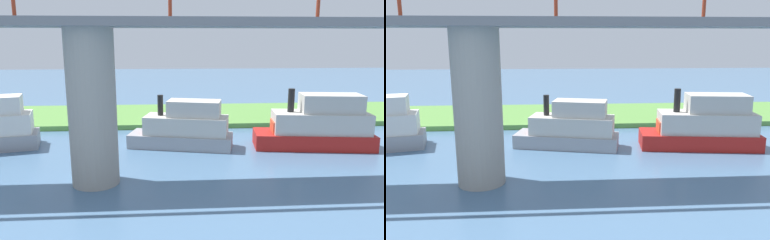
{
  "view_description": "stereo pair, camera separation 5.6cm",
  "coord_description": "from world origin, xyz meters",
  "views": [
    {
      "loc": [
        0.36,
        36.47,
        8.77
      ],
      "look_at": [
        -1.88,
        5.0,
        2.0
      ],
      "focal_mm": 35.05,
      "sensor_mm": 36.0,
      "label": 1
    },
    {
      "loc": [
        0.31,
        36.47,
        8.77
      ],
      "look_at": [
        -1.88,
        5.0,
        2.0
      ],
      "focal_mm": 35.05,
      "sensor_mm": 36.0,
      "label": 2
    }
  ],
  "objects": [
    {
      "name": "riverboat_paddlewheel",
      "position": [
        -1.13,
        6.37,
        1.61
      ],
      "size": [
        8.91,
        4.72,
        4.34
      ],
      "color": "#99999E",
      "rests_on": "ground"
    },
    {
      "name": "houseboat_blue",
      "position": [
        -12.1,
        7.22,
        1.81
      ],
      "size": [
        9.9,
        4.41,
        4.89
      ],
      "color": "red",
      "rests_on": "ground"
    },
    {
      "name": "mooring_post",
      "position": [
        7.42,
        -1.97,
        0.96
      ],
      "size": [
        0.2,
        0.2,
        0.92
      ],
      "primitive_type": "cylinder",
      "color": "brown",
      "rests_on": "grassy_bank"
    },
    {
      "name": "bridge_pylon",
      "position": [
        4.76,
        14.0,
        4.75
      ],
      "size": [
        2.88,
        2.88,
        9.49
      ],
      "primitive_type": "cylinder",
      "color": "#9E998E",
      "rests_on": "ground"
    },
    {
      "name": "person_on_bank",
      "position": [
        -4.79,
        -1.83,
        1.2
      ],
      "size": [
        0.44,
        0.44,
        1.39
      ],
      "color": "#2D334C",
      "rests_on": "grassy_bank"
    },
    {
      "name": "ground_plane",
      "position": [
        0.0,
        0.0,
        0.0
      ],
      "size": [
        160.0,
        160.0,
        0.0
      ],
      "primitive_type": "plane",
      "color": "#4C7093"
    },
    {
      "name": "bridge_span",
      "position": [
        4.76,
        13.99,
        9.99
      ],
      "size": [
        66.96,
        4.3,
        3.25
      ],
      "color": "slate",
      "rests_on": "bridge_pylon"
    },
    {
      "name": "grassy_bank",
      "position": [
        0.0,
        -6.0,
        0.25
      ],
      "size": [
        80.0,
        12.0,
        0.5
      ],
      "primitive_type": "cube",
      "color": "#5B9342",
      "rests_on": "ground"
    }
  ]
}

